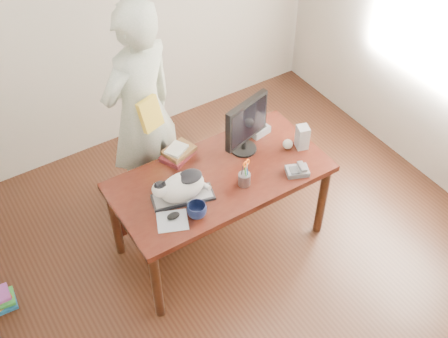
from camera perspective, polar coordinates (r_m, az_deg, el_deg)
The scene contains 16 objects.
room at distance 3.33m, azimuth 5.09°, elevation 0.67°, with size 4.50×4.50×4.50m.
desk at distance 4.25m, azimuth -0.93°, elevation -1.39°, with size 1.60×0.80×0.75m.
keyboard at distance 3.94m, azimuth -4.18°, elevation -2.86°, with size 0.46×0.28×0.03m.
cat at distance 3.85m, azimuth -4.46°, elevation -1.78°, with size 0.43×0.28×0.24m.
monitor at distance 4.13m, azimuth 2.27°, elevation 4.60°, with size 0.41×0.25×0.46m.
pen_cup at distance 3.99m, azimuth 2.09°, elevation -0.91°, with size 0.11×0.11×0.22m.
mousepad at distance 3.81m, azimuth -5.27°, elevation -5.27°, with size 0.26×0.25×0.00m.
mouse at distance 3.81m, azimuth -5.17°, elevation -4.76°, with size 0.11×0.09×0.04m.
coffee_mug at distance 3.79m, azimuth -2.78°, elevation -4.24°, with size 0.14×0.14×0.11m, color #0C1332.
phone at distance 4.13m, azimuth 7.50°, elevation -0.15°, with size 0.19×0.17×0.07m.
speaker at distance 4.31m, azimuth 7.96°, elevation 3.23°, with size 0.11×0.12×0.19m.
baseball at distance 4.32m, azimuth 6.50°, elevation 2.53°, with size 0.08×0.08×0.08m.
book_stack at distance 4.23m, azimuth -4.68°, elevation 1.68°, with size 0.30×0.27×0.09m.
calculator at distance 4.47m, azimuth 3.12°, elevation 4.26°, with size 0.19×0.24×0.06m.
person at distance 4.38m, azimuth -8.41°, elevation 5.62°, with size 0.69×0.45×1.89m, color white.
held_book at distance 4.19m, azimuth -7.52°, elevation 5.57°, with size 0.20×0.16×0.25m.
Camera 1 is at (-1.55, -1.88, 3.62)m, focal length 45.00 mm.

